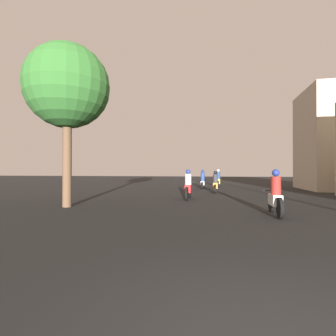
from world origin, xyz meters
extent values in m
cylinder|color=black|center=(1.43, 7.89, 0.33)|extent=(0.10, 0.66, 0.66)
cylinder|color=black|center=(1.43, 6.60, 0.33)|extent=(0.10, 0.66, 0.66)
cube|color=silver|center=(1.43, 7.24, 0.51)|extent=(0.30, 0.87, 0.37)
cylinder|color=black|center=(1.43, 7.66, 0.80)|extent=(0.60, 0.04, 0.04)
cylinder|color=maroon|center=(1.43, 7.16, 1.00)|extent=(0.32, 0.32, 0.60)
sphere|color=navy|center=(1.43, 7.16, 1.42)|extent=(0.24, 0.24, 0.24)
cylinder|color=black|center=(-1.93, 12.34, 0.34)|extent=(0.10, 0.67, 0.67)
cylinder|color=black|center=(-1.93, 10.91, 0.34)|extent=(0.10, 0.67, 0.67)
cube|color=red|center=(-1.93, 11.62, 0.55)|extent=(0.30, 0.76, 0.42)
cylinder|color=black|center=(-1.93, 12.09, 0.86)|extent=(0.60, 0.04, 0.04)
cylinder|color=silver|center=(-1.93, 11.55, 1.03)|extent=(0.32, 0.32, 0.55)
sphere|color=navy|center=(-1.93, 11.55, 1.43)|extent=(0.24, 0.24, 0.24)
cylinder|color=black|center=(-0.55, 16.46, 0.29)|extent=(0.10, 0.58, 0.58)
cylinder|color=black|center=(-0.55, 15.14, 0.29)|extent=(0.10, 0.58, 0.58)
cube|color=orange|center=(-0.55, 15.80, 0.47)|extent=(0.30, 0.72, 0.37)
cylinder|color=black|center=(-0.55, 16.23, 0.76)|extent=(0.60, 0.04, 0.04)
cylinder|color=#2D2D33|center=(-0.55, 15.73, 0.94)|extent=(0.32, 0.32, 0.57)
sphere|color=black|center=(-0.55, 15.73, 1.35)|extent=(0.24, 0.24, 0.24)
cylinder|color=black|center=(-1.58, 20.15, 0.29)|extent=(0.10, 0.57, 0.57)
cylinder|color=black|center=(-1.58, 18.81, 0.29)|extent=(0.10, 0.57, 0.57)
cube|color=#ADADB2|center=(-1.58, 19.48, 0.45)|extent=(0.30, 0.79, 0.32)
cylinder|color=black|center=(-1.58, 19.91, 0.71)|extent=(0.60, 0.04, 0.04)
cylinder|color=navy|center=(-1.58, 19.40, 0.96)|extent=(0.32, 0.32, 0.70)
sphere|color=navy|center=(-1.58, 19.40, 1.43)|extent=(0.24, 0.24, 0.24)
cylinder|color=black|center=(-0.31, 23.00, 0.29)|extent=(0.10, 0.57, 0.57)
cylinder|color=black|center=(-0.31, 21.75, 0.29)|extent=(0.10, 0.57, 0.57)
cube|color=gold|center=(-0.31, 22.37, 0.49)|extent=(0.30, 0.84, 0.42)
cylinder|color=black|center=(-0.31, 22.78, 0.80)|extent=(0.60, 0.04, 0.04)
cylinder|color=navy|center=(-0.31, 22.29, 1.03)|extent=(0.32, 0.32, 0.65)
sphere|color=silver|center=(-0.31, 22.29, 1.47)|extent=(0.24, 0.24, 0.24)
cylinder|color=brown|center=(-6.53, 7.82, 1.88)|extent=(0.36, 0.36, 3.76)
sphere|color=#2D6628|center=(-6.53, 7.82, 4.96)|extent=(3.44, 3.44, 3.44)
camera|label=1|loc=(-0.52, -1.99, 1.51)|focal=28.00mm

